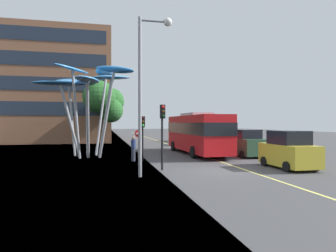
% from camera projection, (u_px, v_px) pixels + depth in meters
% --- Properties ---
extents(ground, '(120.00, 240.00, 0.10)m').
position_uv_depth(ground, '(209.00, 172.00, 16.78)').
color(ground, '#424244').
extents(red_bus, '(2.87, 10.99, 3.62)m').
position_uv_depth(red_bus, '(196.00, 132.00, 26.21)').
color(red_bus, red).
rests_on(red_bus, ground).
extents(leaf_sculpture, '(8.05, 9.15, 7.64)m').
position_uv_depth(leaf_sculpture, '(88.00, 83.00, 23.77)').
color(leaf_sculpture, '#9EA0A5').
rests_on(leaf_sculpture, ground).
extents(traffic_light_kerb_near, '(0.28, 0.42, 3.81)m').
position_uv_depth(traffic_light_kerb_near, '(162.00, 123.00, 17.20)').
color(traffic_light_kerb_near, black).
rests_on(traffic_light_kerb_near, ground).
extents(traffic_light_kerb_far, '(0.28, 0.42, 3.23)m').
position_uv_depth(traffic_light_kerb_far, '(143.00, 128.00, 21.35)').
color(traffic_light_kerb_far, black).
rests_on(traffic_light_kerb_far, ground).
extents(car_parked_near, '(2.06, 3.87, 2.28)m').
position_uv_depth(car_parked_near, '(289.00, 151.00, 17.93)').
color(car_parked_near, gold).
rests_on(car_parked_near, ground).
extents(car_parked_mid, '(2.09, 4.06, 2.21)m').
position_uv_depth(car_parked_mid, '(246.00, 144.00, 24.39)').
color(car_parked_mid, '#2D5138').
rests_on(car_parked_mid, ground).
extents(car_parked_far, '(2.04, 3.89, 2.24)m').
position_uv_depth(car_parked_far, '(212.00, 139.00, 31.33)').
color(car_parked_far, navy).
rests_on(car_parked_far, ground).
extents(car_side_street, '(2.09, 4.38, 2.35)m').
position_uv_depth(car_side_street, '(194.00, 136.00, 36.82)').
color(car_side_street, '#2D5138').
rests_on(car_side_street, ground).
extents(car_far_side, '(1.91, 4.46, 2.34)m').
position_uv_depth(car_far_side, '(183.00, 134.00, 43.68)').
color(car_far_side, black).
rests_on(car_far_side, ground).
extents(street_lamp, '(1.76, 0.44, 8.20)m').
position_uv_depth(street_lamp, '(147.00, 75.00, 15.14)').
color(street_lamp, gray).
rests_on(street_lamp, ground).
extents(tree_pavement_near, '(5.18, 6.08, 7.92)m').
position_uv_depth(tree_pavement_near, '(104.00, 101.00, 37.00)').
color(tree_pavement_near, brown).
rests_on(tree_pavement_near, ground).
extents(pedestrian, '(0.34, 0.34, 1.77)m').
position_uv_depth(pedestrian, '(133.00, 149.00, 21.32)').
color(pedestrian, '#2D3342').
rests_on(pedestrian, ground).
extents(no_entry_sign, '(0.60, 0.12, 2.22)m').
position_uv_depth(no_entry_sign, '(139.00, 139.00, 23.37)').
color(no_entry_sign, gray).
rests_on(no_entry_sign, ground).
extents(backdrop_building, '(22.02, 15.63, 15.87)m').
position_uv_depth(backdrop_building, '(36.00, 89.00, 45.05)').
color(backdrop_building, brown).
rests_on(backdrop_building, ground).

